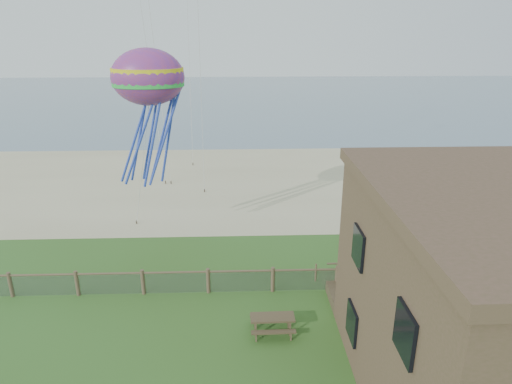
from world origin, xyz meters
TOP-DOWN VIEW (x-y plane):
  - sand_beach at (0.00, 22.00)m, footprint 72.00×20.00m
  - ocean at (0.00, 66.00)m, footprint 160.00×68.00m
  - chainlink_fence at (0.00, 6.00)m, footprint 36.20×0.20m
  - motel_deck at (13.00, 5.00)m, footprint 15.00×2.00m
  - picnic_table at (2.77, 2.95)m, footprint 1.80×1.37m
  - octopus_kite at (-3.00, 11.01)m, footprint 4.03×3.18m

SIDE VIEW (x-z plane):
  - ocean at x=0.00m, z-range -0.01..0.01m
  - sand_beach at x=0.00m, z-range -0.01..0.01m
  - motel_deck at x=13.00m, z-range 0.00..0.50m
  - picnic_table at x=2.77m, z-range 0.00..0.75m
  - chainlink_fence at x=0.00m, z-range -0.07..1.18m
  - octopus_kite at x=-3.00m, z-range 3.68..11.13m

